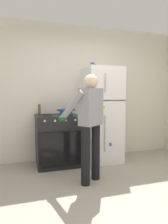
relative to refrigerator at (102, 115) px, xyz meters
The scene contains 8 objects.
ground 1.86m from the refrigerator, 103.56° to the right, with size 8.00×8.00×0.00m, color #9E9384.
kitchen_wall_back 0.69m from the refrigerator, 134.87° to the left, with size 6.00×0.10×2.70m, color silver.
refrigerator is the anchor object (origin of this frame).
stove_range 1.00m from the refrigerator, behind, with size 0.76×0.67×0.94m.
person_cook 1.03m from the refrigerator, 123.00° to the right, with size 0.67×0.71×1.60m.
red_pot 0.74m from the refrigerator, behind, with size 0.33×0.23×0.11m.
coffee_mug 0.98m from the refrigerator, 164.17° to the left, with size 0.11×0.08×0.10m.
pepper_mill 1.21m from the refrigerator, behind, with size 0.05×0.05×0.19m, color brown.
Camera 1 is at (-1.13, -2.09, 1.30)m, focal length 32.22 mm.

